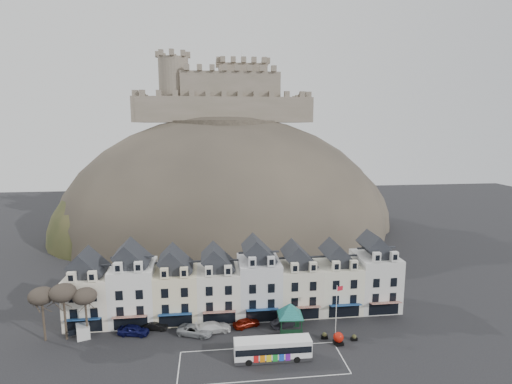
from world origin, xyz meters
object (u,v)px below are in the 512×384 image
red_buoy (338,338)px  flagpole (337,307)px  car_maroon (246,323)px  white_van (83,329)px  car_white (213,327)px  bus (273,348)px  car_charcoal (284,323)px  car_navy (134,330)px  car_silver (195,330)px  bus_shelter (290,310)px  car_black (155,326)px

red_buoy → flagpole: (0.55, 2.76, 3.54)m
car_maroon → red_buoy: bearing=-137.9°
flagpole → white_van: bearing=173.3°
white_van → car_white: size_ratio=0.83×
bus → red_buoy: size_ratio=5.67×
white_van → car_charcoal: bearing=-22.6°
car_white → car_maroon: (5.20, 0.94, -0.07)m
bus → car_navy: bearing=156.8°
car_navy → car_silver: 9.30m
car_silver → car_white: (2.73, 0.55, 0.03)m
bus → car_charcoal: size_ratio=2.58×
car_charcoal → car_silver: bearing=79.2°
bus_shelter → red_buoy: 8.02m
bus → car_navy: 21.71m
car_charcoal → bus_shelter: bearing=-173.0°
car_silver → car_maroon: (7.93, 1.49, -0.03)m
bus_shelter → car_silver: bearing=-179.7°
car_black → car_maroon: car_maroon is taller
white_van → car_silver: size_ratio=0.84×
bus → car_white: size_ratio=1.93×
bus → white_van: bearing=160.9°
car_maroon → car_black: bearing=66.2°
car_silver → car_white: car_white is taller
car_navy → car_maroon: bearing=-76.8°
bus → car_charcoal: bus is taller
flagpole → white_van: (-38.12, 4.50, -3.53)m
red_buoy → car_maroon: red_buoy is taller
car_charcoal → red_buoy: bearing=-144.5°
car_black → car_maroon: bearing=-82.0°
car_white → flagpole: bearing=-105.4°
car_white → car_maroon: 5.29m
car_navy → car_white: bearing=-80.7°
flagpole → white_van: size_ratio=1.74×
red_buoy → car_maroon: 14.34m
red_buoy → car_navy: size_ratio=0.40×
bus → flagpole: size_ratio=1.33×
bus_shelter → car_white: size_ratio=1.37×
car_black → car_charcoal: (19.93, -1.50, 0.05)m
car_black → car_white: size_ratio=0.69×
flagpole → car_navy: 30.86m
red_buoy → white_van: (-37.58, 7.26, 0.01)m
bus_shelter → car_black: (-20.58, 3.19, -3.05)m
bus → car_silver: 13.12m
car_white → bus_shelter: bearing=-103.7°
bus → car_black: bus is taller
car_navy → car_maroon: 17.17m
bus_shelter → white_van: 31.59m
car_black → car_white: bearing=-89.8°
bus_shelter → car_white: bus_shelter is taller
car_black → car_charcoal: size_ratio=0.93×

